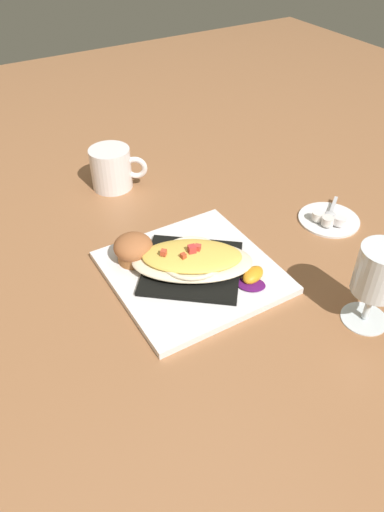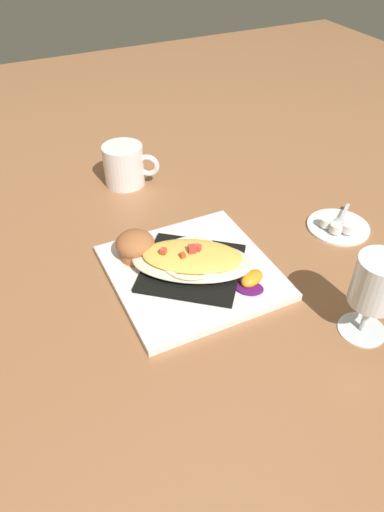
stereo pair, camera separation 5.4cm
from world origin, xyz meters
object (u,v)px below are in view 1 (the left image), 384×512
object	(u,v)px
coffee_mug	(114,170)
square_plate	(192,272)
orange_garnish	(252,277)
creamer_saucer	(329,219)
spoon	(330,214)
creamer_cup_0	(318,216)
muffin	(133,249)
gratin_dish	(192,259)
creamer_cup_2	(340,221)
stemmed_glass	(378,275)
creamer_cup_1	(328,221)

from	to	relation	value
coffee_mug	square_plate	bearing A→B (deg)	179.03
orange_garnish	creamer_saucer	distance (m)	0.26
spoon	creamer_cup_0	xyz separation A→B (m)	(0.00, 0.03, 0.00)
muffin	gratin_dish	bearing A→B (deg)	-135.17
coffee_mug	creamer_cup_0	world-z (taller)	coffee_mug
creamer_cup_2	square_plate	bearing A→B (deg)	85.04
stemmed_glass	spoon	world-z (taller)	stemmed_glass
muffin	stemmed_glass	bearing A→B (deg)	-140.05
muffin	spoon	xyz separation A→B (m)	(-0.07, -0.40, -0.02)
gratin_dish	spoon	distance (m)	0.33
muffin	creamer_cup_2	size ratio (longest dim) A/B	2.86
gratin_dish	orange_garnish	size ratio (longest dim) A/B	3.47
gratin_dish	creamer_saucer	size ratio (longest dim) A/B	1.93
square_plate	orange_garnish	bearing A→B (deg)	-137.48
square_plate	spoon	size ratio (longest dim) A/B	3.39
gratin_dish	creamer_cup_1	bearing A→B (deg)	-93.18
orange_garnish	muffin	bearing A→B (deg)	43.68
muffin	creamer_saucer	bearing A→B (deg)	-100.79
creamer_cup_0	creamer_cup_2	world-z (taller)	same
orange_garnish	creamer_cup_2	distance (m)	0.25
square_plate	spoon	xyz separation A→B (m)	(0.00, -0.33, 0.01)
orange_garnish	coffee_mug	world-z (taller)	coffee_mug
square_plate	gratin_dish	distance (m)	0.03
muffin	creamer_saucer	world-z (taller)	muffin
square_plate	creamer_cup_2	distance (m)	0.32
spoon	creamer_cup_0	bearing A→B (deg)	83.49
square_plate	creamer_saucer	size ratio (longest dim) A/B	2.23
muffin	orange_garnish	size ratio (longest dim) A/B	1.01
muffin	creamer_cup_1	bearing A→B (deg)	-103.78
gratin_dish	coffee_mug	bearing A→B (deg)	-0.98
coffee_mug	gratin_dish	bearing A→B (deg)	179.02
square_plate	creamer_cup_1	distance (m)	0.30
orange_garnish	creamer_saucer	world-z (taller)	orange_garnish
gratin_dish	muffin	distance (m)	0.11
coffee_mug	spoon	world-z (taller)	coffee_mug
creamer_cup_0	gratin_dish	bearing A→B (deg)	91.33
orange_garnish	spoon	world-z (taller)	orange_garnish
muffin	creamer_saucer	size ratio (longest dim) A/B	0.56
coffee_mug	spoon	xyz separation A→B (m)	(-0.34, -0.32, -0.03)
creamer_saucer	creamer_cup_2	size ratio (longest dim) A/B	5.07
creamer_saucer	creamer_cup_1	xyz separation A→B (m)	(-0.02, 0.02, 0.01)
stemmed_glass	creamer_saucer	distance (m)	0.28
orange_garnish	creamer_cup_2	size ratio (longest dim) A/B	2.83
square_plate	gratin_dish	xyz separation A→B (m)	(0.00, 0.00, 0.03)
gratin_dish	creamer_cup_0	world-z (taller)	gratin_dish
gratin_dish	creamer_saucer	distance (m)	0.32
square_plate	creamer_cup_2	size ratio (longest dim) A/B	11.30
creamer_cup_0	coffee_mug	bearing A→B (deg)	40.69
coffee_mug	spoon	distance (m)	0.47
gratin_dish	creamer_cup_2	xyz separation A→B (m)	(-0.03, -0.32, -0.02)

